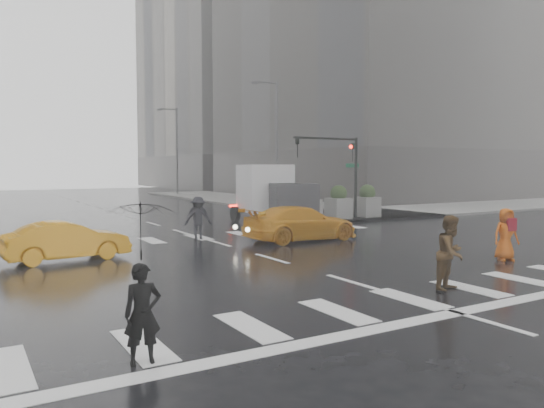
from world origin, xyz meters
TOP-DOWN VIEW (x-y plane):
  - ground at (0.00, 0.00)m, footprint 120.00×120.00m
  - sidewalk_ne at (19.50, 17.50)m, footprint 35.00×35.00m
  - building_ne at (29.00, 27.00)m, footprint 26.05×26.05m
  - building_ne_far at (29.00, 56.00)m, footprint 26.05×26.05m
  - road_markings at (0.00, 0.00)m, footprint 18.00×48.00m
  - traffic_signal_pole at (9.01, 8.01)m, footprint 4.45×0.42m
  - street_lamp_near at (10.87, 18.00)m, footprint 2.15×0.22m
  - street_lamp_far at (10.87, 38.00)m, footprint 2.15×0.22m
  - planter_west at (7.00, 8.20)m, footprint 1.10×1.10m
  - planter_mid at (9.00, 8.20)m, footprint 1.10×1.10m
  - planter_east at (11.00, 8.20)m, footprint 1.10×1.10m
  - pedestrian_black at (-6.23, -6.80)m, footprint 1.08×1.10m
  - pedestrian_brown at (1.49, -5.85)m, footprint 1.02×0.89m
  - pedestrian_orange at (6.11, -4.00)m, footprint 0.94×0.79m
  - pedestrian_far_a at (0.23, 6.62)m, footprint 1.08×0.91m
  - pedestrian_far_b at (-0.23, 5.48)m, footprint 1.27×1.07m
  - taxi_mid at (-5.68, 2.97)m, footprint 3.85×1.67m
  - taxi_rear at (3.08, 2.97)m, footprint 4.20×1.94m
  - box_truck at (5.06, 8.64)m, footprint 2.14×5.72m

SIDE VIEW (x-z plane):
  - ground at x=0.00m, z-range 0.00..0.00m
  - road_markings at x=0.00m, z-range 0.00..0.01m
  - sidewalk_ne at x=19.50m, z-range 0.00..0.15m
  - taxi_mid at x=-5.68m, z-range 0.00..1.23m
  - taxi_rear at x=3.08m, z-range 0.00..1.38m
  - pedestrian_far_a at x=0.23m, z-range 0.00..1.59m
  - pedestrian_orange at x=6.11m, z-range 0.01..1.65m
  - pedestrian_far_b at x=-0.23m, z-range 0.00..1.72m
  - pedestrian_brown at x=1.49m, z-range 0.00..1.78m
  - planter_west at x=7.00m, z-range 0.08..1.88m
  - planter_mid at x=9.00m, z-range 0.08..1.88m
  - planter_east at x=11.00m, z-range 0.08..1.88m
  - box_truck at x=5.06m, z-range 0.10..3.14m
  - pedestrian_black at x=-6.23m, z-range 0.45..2.88m
  - traffic_signal_pole at x=9.01m, z-range 0.97..5.47m
  - street_lamp_near at x=10.87m, z-range 0.45..9.45m
  - street_lamp_far at x=10.87m, z-range 0.45..9.45m
  - building_ne_far at x=29.00m, z-range -1.73..34.27m
  - building_ne at x=29.00m, z-range -1.79..40.21m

